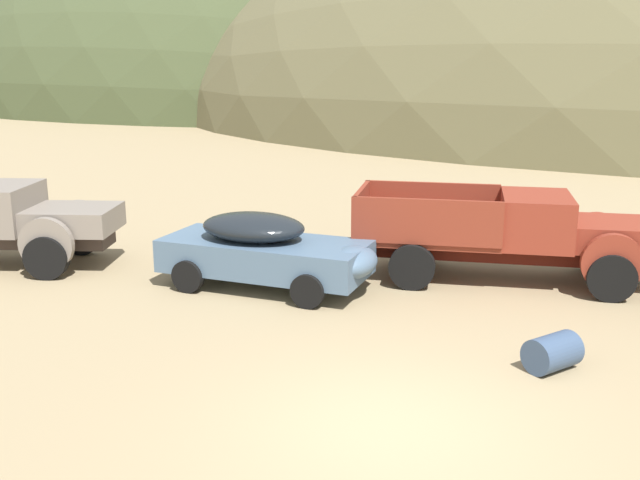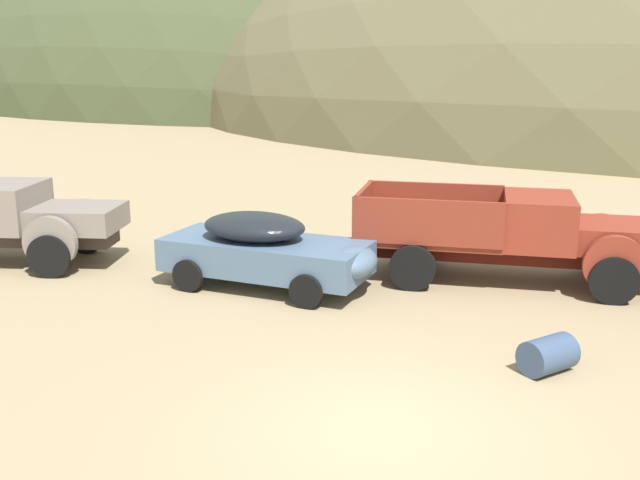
# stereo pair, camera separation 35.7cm
# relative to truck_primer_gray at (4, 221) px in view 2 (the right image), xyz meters

# --- Properties ---
(ground_plane) EXTENTS (300.00, 300.00, 0.00)m
(ground_plane) POSITION_rel_truck_primer_gray_xyz_m (10.28, -4.81, -1.00)
(ground_plane) COLOR #998460
(hill_far_left) EXTENTS (78.12, 59.62, 38.64)m
(hill_far_left) POSITION_rel_truck_primer_gray_xyz_m (-15.17, 61.30, -1.00)
(hill_far_left) COLOR #424C2D
(hill_far_left) RESTS_ON ground
(truck_primer_gray) EXTENTS (6.63, 3.57, 2.16)m
(truck_primer_gray) POSITION_rel_truck_primer_gray_xyz_m (0.00, 0.00, 0.00)
(truck_primer_gray) COLOR #3D322D
(truck_primer_gray) RESTS_ON ground
(car_chalk_blue) EXTENTS (4.64, 2.19, 1.57)m
(car_chalk_blue) POSITION_rel_truck_primer_gray_xyz_m (6.60, 0.30, -0.19)
(car_chalk_blue) COLOR slate
(car_chalk_blue) RESTS_ON ground
(truck_rust_red) EXTENTS (6.61, 2.96, 1.91)m
(truck_rust_red) POSITION_rel_truck_primer_gray_xyz_m (11.62, 2.46, 0.02)
(truck_rust_red) COLOR #42140D
(truck_rust_red) RESTS_ON ground
(oil_drum_foreground) EXTENTS (0.96, 1.00, 0.57)m
(oil_drum_foreground) POSITION_rel_truck_primer_gray_xyz_m (12.26, -2.22, -0.72)
(oil_drum_foreground) COLOR #384C6B
(oil_drum_foreground) RESTS_ON ground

